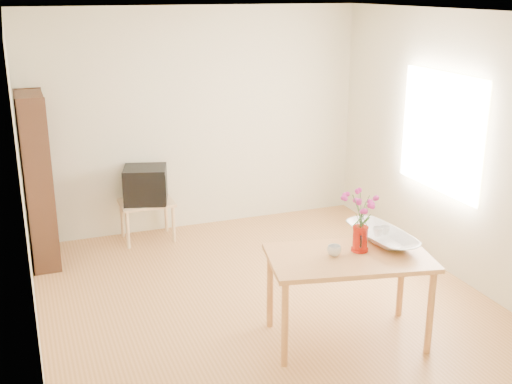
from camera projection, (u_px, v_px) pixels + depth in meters
name	position (u px, v px, depth m)	size (l,w,h in m)	color
room	(271.00, 168.00, 5.53)	(4.50, 4.50, 4.50)	#AF753E
table	(349.00, 266.00, 5.14)	(1.41, 0.98, 0.75)	#C58043
tv_stand	(147.00, 208.00, 7.31)	(0.60, 0.45, 0.46)	#DCB37C
bookshelf	(38.00, 186.00, 6.59)	(0.28, 0.70, 1.80)	#321B10
pitcher	(360.00, 240.00, 5.18)	(0.14, 0.21, 0.21)	#B8180A
flowers	(362.00, 208.00, 5.09)	(0.24, 0.24, 0.34)	#EC37B4
mug	(334.00, 251.00, 5.10)	(0.11, 0.11, 0.09)	white
bowl	(383.00, 213.00, 5.34)	(0.52, 0.52, 0.49)	white
teacup_a	(379.00, 219.00, 5.34)	(0.07, 0.07, 0.07)	white
teacup_b	(386.00, 217.00, 5.39)	(0.07, 0.07, 0.06)	white
television	(145.00, 184.00, 7.24)	(0.57, 0.54, 0.41)	black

